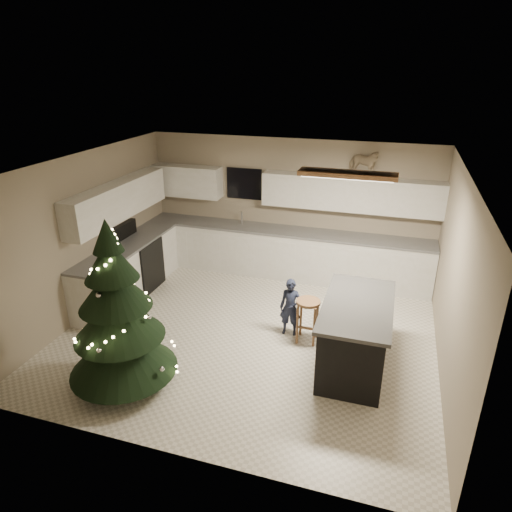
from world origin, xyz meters
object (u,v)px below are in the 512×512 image
(toddler, at_px, (290,307))
(rocking_horse, at_px, (363,163))
(island, at_px, (355,335))
(bar_stool, at_px, (308,311))
(christmas_tree, at_px, (118,321))

(toddler, xyz_separation_m, rocking_horse, (0.72, 2.15, 1.80))
(island, distance_m, bar_stool, 0.83)
(island, relative_size, bar_stool, 2.53)
(toddler, bearing_deg, christmas_tree, -137.81)
(island, xyz_separation_m, bar_stool, (-0.73, 0.40, 0.03))
(island, height_order, christmas_tree, christmas_tree)
(christmas_tree, bearing_deg, rocking_horse, 57.56)
(christmas_tree, relative_size, toddler, 2.48)
(bar_stool, relative_size, christmas_tree, 0.30)
(christmas_tree, bearing_deg, bar_stool, 38.96)
(bar_stool, distance_m, christmas_tree, 2.68)
(island, height_order, bar_stool, island)
(bar_stool, xyz_separation_m, rocking_horse, (0.44, 2.26, 1.75))
(rocking_horse, bearing_deg, toddler, 178.94)
(bar_stool, relative_size, rocking_horse, 1.09)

